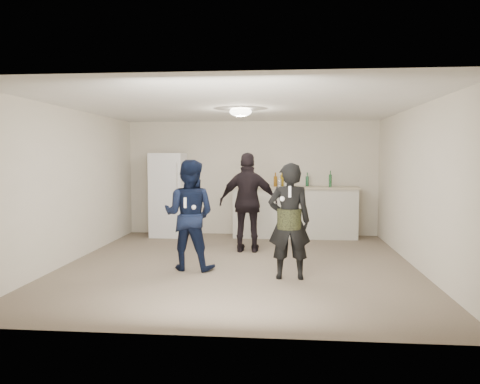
# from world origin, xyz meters

# --- Properties ---
(floor) EXTENTS (6.00, 6.00, 0.00)m
(floor) POSITION_xyz_m (0.00, 0.00, 0.00)
(floor) COLOR #6B5B4C
(floor) RESTS_ON ground
(ceiling) EXTENTS (6.00, 6.00, 0.00)m
(ceiling) POSITION_xyz_m (0.00, 0.00, 2.50)
(ceiling) COLOR silver
(ceiling) RESTS_ON wall_back
(wall_back) EXTENTS (6.00, 0.00, 6.00)m
(wall_back) POSITION_xyz_m (0.00, 3.00, 1.25)
(wall_back) COLOR beige
(wall_back) RESTS_ON floor
(wall_front) EXTENTS (6.00, 0.00, 6.00)m
(wall_front) POSITION_xyz_m (0.00, -3.00, 1.25)
(wall_front) COLOR beige
(wall_front) RESTS_ON floor
(wall_left) EXTENTS (0.00, 6.00, 6.00)m
(wall_left) POSITION_xyz_m (-2.75, 0.00, 1.25)
(wall_left) COLOR beige
(wall_left) RESTS_ON floor
(wall_right) EXTENTS (0.00, 6.00, 6.00)m
(wall_right) POSITION_xyz_m (2.75, 0.00, 1.25)
(wall_right) COLOR beige
(wall_right) RESTS_ON floor
(counter) EXTENTS (2.60, 0.56, 1.05)m
(counter) POSITION_xyz_m (0.94, 2.67, 0.53)
(counter) COLOR beige
(counter) RESTS_ON floor
(counter_top) EXTENTS (2.68, 0.64, 0.04)m
(counter_top) POSITION_xyz_m (0.94, 2.67, 1.07)
(counter_top) COLOR #C3B797
(counter_top) RESTS_ON counter
(fridge) EXTENTS (0.70, 0.70, 1.80)m
(fridge) POSITION_xyz_m (-1.78, 2.60, 0.90)
(fridge) COLOR white
(fridge) RESTS_ON floor
(fridge_handle) EXTENTS (0.02, 0.02, 0.60)m
(fridge_handle) POSITION_xyz_m (-1.50, 2.23, 1.30)
(fridge_handle) COLOR silver
(fridge_handle) RESTS_ON fridge
(ceiling_dome) EXTENTS (0.36, 0.36, 0.16)m
(ceiling_dome) POSITION_xyz_m (0.00, 0.30, 2.45)
(ceiling_dome) COLOR white
(ceiling_dome) RESTS_ON ceiling
(shaker) EXTENTS (0.08, 0.08, 0.17)m
(shaker) POSITION_xyz_m (0.62, 2.53, 1.18)
(shaker) COLOR #B6B6BB
(shaker) RESTS_ON counter_top
(man) EXTENTS (0.89, 0.74, 1.67)m
(man) POSITION_xyz_m (-0.73, -0.35, 0.84)
(man) COLOR #0E1A3C
(man) RESTS_ON floor
(woman) EXTENTS (0.62, 0.43, 1.63)m
(woman) POSITION_xyz_m (0.78, -0.78, 0.82)
(woman) COLOR black
(woman) RESTS_ON floor
(camo_shorts) EXTENTS (0.34, 0.34, 0.28)m
(camo_shorts) POSITION_xyz_m (0.78, -0.78, 0.85)
(camo_shorts) COLOR #333A1A
(camo_shorts) RESTS_ON woman
(spectator) EXTENTS (1.05, 0.44, 1.80)m
(spectator) POSITION_xyz_m (0.07, 1.05, 0.90)
(spectator) COLOR black
(spectator) RESTS_ON floor
(remote_man) EXTENTS (0.04, 0.04, 0.15)m
(remote_man) POSITION_xyz_m (-0.73, -0.63, 1.05)
(remote_man) COLOR white
(remote_man) RESTS_ON man
(nunchuk_man) EXTENTS (0.07, 0.07, 0.07)m
(nunchuk_man) POSITION_xyz_m (-0.61, -0.60, 0.98)
(nunchuk_man) COLOR silver
(nunchuk_man) RESTS_ON man
(remote_woman) EXTENTS (0.04, 0.04, 0.15)m
(remote_woman) POSITION_xyz_m (0.78, -1.03, 1.25)
(remote_woman) COLOR silver
(remote_woman) RESTS_ON woman
(nunchuk_woman) EXTENTS (0.07, 0.07, 0.07)m
(nunchuk_woman) POSITION_xyz_m (0.68, -1.00, 1.15)
(nunchuk_woman) COLOR white
(nunchuk_woman) RESTS_ON woman
(bottle_cluster) EXTENTS (1.22, 0.33, 0.26)m
(bottle_cluster) POSITION_xyz_m (0.94, 2.70, 1.20)
(bottle_cluster) COLOR #B7BEC2
(bottle_cluster) RESTS_ON counter_top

